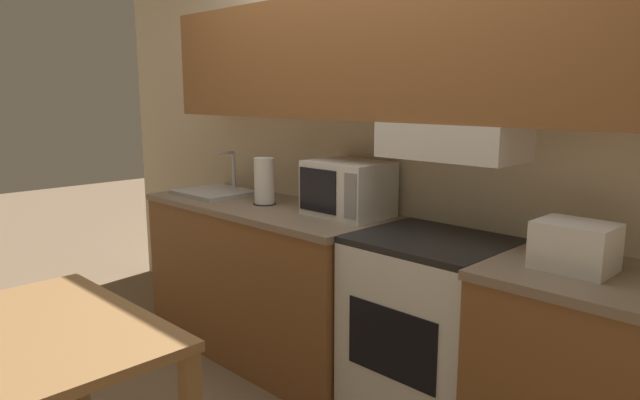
{
  "coord_description": "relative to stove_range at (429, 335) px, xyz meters",
  "views": [
    {
      "loc": [
        1.88,
        -2.4,
        1.55
      ],
      "look_at": [
        0.05,
        -0.56,
        1.07
      ],
      "focal_mm": 32.0,
      "sensor_mm": 36.0,
      "label": 1
    }
  ],
  "objects": [
    {
      "name": "ground_plane",
      "position": [
        -0.49,
        0.29,
        -0.46
      ],
      "size": [
        16.0,
        16.0,
        0.0
      ],
      "primitive_type": "plane",
      "color": "#7F664C"
    },
    {
      "name": "wall_back",
      "position": [
        -0.48,
        0.23,
        1.02
      ],
      "size": [
        5.31,
        0.38,
        2.55
      ],
      "color": "beige",
      "rests_on": "ground_plane"
    },
    {
      "name": "lower_counter_main",
      "position": [
        -1.15,
        -0.02,
        0.0
      ],
      "size": [
        1.62,
        0.63,
        0.92
      ],
      "color": "brown",
      "rests_on": "ground_plane"
    },
    {
      "name": "lower_counter_right_stub",
      "position": [
        0.66,
        -0.02,
        0.0
      ],
      "size": [
        0.64,
        0.63,
        0.92
      ],
      "color": "brown",
      "rests_on": "ground_plane"
    },
    {
      "name": "stove_range",
      "position": [
        0.0,
        0.0,
        0.0
      ],
      "size": [
        0.66,
        0.58,
        0.92
      ],
      "color": "white",
      "rests_on": "ground_plane"
    },
    {
      "name": "microwave",
      "position": [
        -0.6,
        0.1,
        0.61
      ],
      "size": [
        0.42,
        0.33,
        0.29
      ],
      "color": "white",
      "rests_on": "lower_counter_main"
    },
    {
      "name": "toaster",
      "position": [
        0.63,
        -0.03,
        0.55
      ],
      "size": [
        0.28,
        0.21,
        0.18
      ],
      "color": "white",
      "rests_on": "lower_counter_right_stub"
    },
    {
      "name": "sink_basin",
      "position": [
        -1.64,
        -0.02,
        0.48
      ],
      "size": [
        0.45,
        0.4,
        0.27
      ],
      "color": "#B7BABF",
      "rests_on": "lower_counter_main"
    },
    {
      "name": "paper_towel_roll",
      "position": [
        -1.15,
        -0.02,
        0.6
      ],
      "size": [
        0.13,
        0.13,
        0.27
      ],
      "color": "black",
      "rests_on": "lower_counter_main"
    },
    {
      "name": "dining_table",
      "position": [
        -0.59,
        -1.49,
        0.19
      ],
      "size": [
        1.0,
        0.67,
        0.78
      ],
      "color": "#9E7042",
      "rests_on": "ground_plane"
    }
  ]
}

